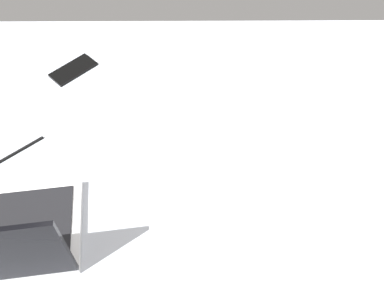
{
  "coord_description": "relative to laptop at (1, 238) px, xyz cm",
  "views": [
    {
      "loc": [
        15.88,
        53.57,
        107.73
      ],
      "look_at": [
        15.52,
        -11.06,
        24.0
      ],
      "focal_mm": 39.34,
      "sensor_mm": 36.0,
      "label": 1
    }
  ],
  "objects": [
    {
      "name": "charger_cable",
      "position": [
        5.13,
        -26.05,
        -4.11
      ],
      "size": [
        13.29,
        11.53,
        0.6
      ],
      "primitive_type": "cube",
      "rotation": [
        0.0,
        0.0,
        0.71
      ],
      "color": "black",
      "rests_on": "bed_mattress"
    },
    {
      "name": "laptop",
      "position": [
        0.0,
        0.0,
        0.0
      ],
      "size": [
        35.63,
        26.97,
        23.0
      ],
      "rotation": [
        0.0,
        0.0,
        0.13
      ],
      "color": "silver",
      "rests_on": "bed_mattress"
    },
    {
      "name": "cell_phone",
      "position": [
        -5.09,
        -58.42,
        -4.01
      ],
      "size": [
        14.69,
        14.73,
        0.8
      ],
      "primitive_type": "cube",
      "rotation": [
        0.0,
        0.0,
        5.5
      ],
      "color": "black",
      "rests_on": "bed_mattress"
    },
    {
      "name": "bed_mattress",
      "position": [
        -57.41,
        -13.58,
        -13.41
      ],
      "size": [
        180.0,
        140.0,
        18.0
      ],
      "primitive_type": "cube",
      "color": "#B7BCC6",
      "rests_on": "ground"
    }
  ]
}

